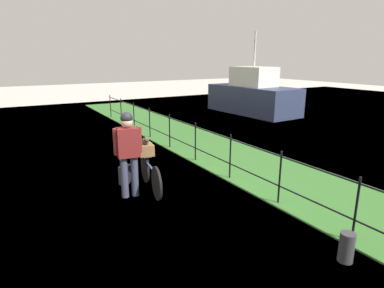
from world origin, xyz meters
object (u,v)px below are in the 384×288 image
Objects in this scene: backpack_on_paving at (126,174)px; moored_boat_mid at (253,96)px; wooden_crate at (146,149)px; cyclist_person at (128,147)px; bicycle_main at (150,174)px; terrier_dog at (145,141)px; mooring_bollard at (347,247)px.

backpack_on_paving is 0.08× the size of moored_boat_mid.
cyclist_person reaches higher than wooden_crate.
backpack_on_paving is (-0.61, -0.32, -0.15)m from bicycle_main.
backpack_on_paving is at bearing -152.43° from bicycle_main.
bicycle_main is 0.70m from terrier_dog.
moored_boat_mid is (-5.78, 8.50, 0.66)m from backpack_on_paving.
wooden_crate is 0.95× the size of backpack_on_paving.
bicycle_main is at bearing -160.18° from mooring_bollard.
backpack_on_paving is at bearing 167.93° from cyclist_person.
moored_boat_mid is at bearing 145.27° from mooring_bollard.
bicycle_main is 5.02× the size of terrier_dog.
terrier_dog is (-0.32, 0.05, 0.62)m from bicycle_main.
mooring_bollard is at bearing 17.43° from wooden_crate.
cyclist_person is 1.08m from backpack_on_paving.
moored_boat_mid reaches higher than cyclist_person.
mooring_bollard is (4.17, 1.60, 0.01)m from backpack_on_paving.
mooring_bollard is at bearing 19.82° from bicycle_main.
terrier_dog is 0.90m from backpack_on_paving.
moored_boat_mid is (-6.39, 8.18, 0.51)m from bicycle_main.
bicycle_main is 0.71m from backpack_on_paving.
mooring_bollard is (3.88, 1.23, -0.76)m from terrier_dog.
wooden_crate is 0.92× the size of mooring_bollard.
mooring_bollard is (3.47, 1.75, -0.80)m from cyclist_person.
backpack_on_paving is (-0.27, -0.38, -0.58)m from wooden_crate.
cyclist_person is (0.44, -0.53, 0.23)m from wooden_crate.
cyclist_person is at bearing -50.32° from wooden_crate.
terrier_dog reaches higher than bicycle_main.
bicycle_main is at bearing -52.00° from moored_boat_mid.
mooring_bollard reaches higher than backpack_on_paving.
terrier_dog is at bearing -9.35° from wooden_crate.
wooden_crate is 0.08× the size of moored_boat_mid.
mooring_bollard is at bearing 26.83° from cyclist_person.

